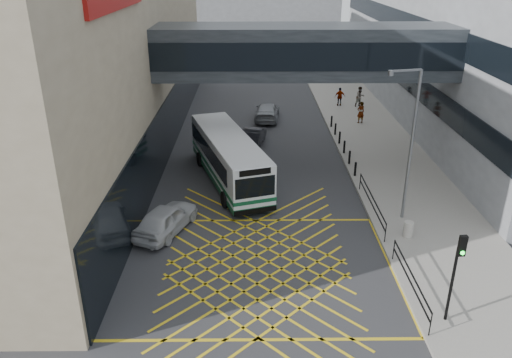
{
  "coord_description": "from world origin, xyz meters",
  "views": [
    {
      "loc": [
        -0.21,
        -18.6,
        12.57
      ],
      "look_at": [
        0.0,
        4.0,
        2.6
      ],
      "focal_mm": 35.0,
      "sensor_mm": 36.0,
      "label": 1
    }
  ],
  "objects_px": {
    "car_dark": "(253,136)",
    "car_silver": "(267,111)",
    "pedestrian_a": "(361,112)",
    "street_lamp": "(409,137)",
    "litter_bin": "(408,229)",
    "pedestrian_b": "(360,97)",
    "traffic_light": "(457,266)",
    "pedestrian_c": "(340,97)",
    "bus": "(228,157)",
    "car_white": "(166,218)"
  },
  "relations": [
    {
      "from": "litter_bin",
      "to": "pedestrian_a",
      "type": "relative_size",
      "value": 0.45
    },
    {
      "from": "car_silver",
      "to": "pedestrian_a",
      "type": "distance_m",
      "value": 7.81
    },
    {
      "from": "traffic_light",
      "to": "pedestrian_a",
      "type": "height_order",
      "value": "traffic_light"
    },
    {
      "from": "car_dark",
      "to": "car_silver",
      "type": "xyz_separation_m",
      "value": [
        1.23,
        6.36,
        0.08
      ]
    },
    {
      "from": "bus",
      "to": "pedestrian_a",
      "type": "xyz_separation_m",
      "value": [
        10.41,
        11.3,
        -0.51
      ]
    },
    {
      "from": "bus",
      "to": "litter_bin",
      "type": "distance_m",
      "value": 11.6
    },
    {
      "from": "bus",
      "to": "street_lamp",
      "type": "height_order",
      "value": "street_lamp"
    },
    {
      "from": "car_white",
      "to": "car_dark",
      "type": "bearing_deg",
      "value": -87.53
    },
    {
      "from": "car_white",
      "to": "pedestrian_a",
      "type": "height_order",
      "value": "pedestrian_a"
    },
    {
      "from": "street_lamp",
      "to": "litter_bin",
      "type": "height_order",
      "value": "street_lamp"
    },
    {
      "from": "litter_bin",
      "to": "pedestrian_b",
      "type": "bearing_deg",
      "value": 84.36
    },
    {
      "from": "bus",
      "to": "car_silver",
      "type": "relative_size",
      "value": 2.22
    },
    {
      "from": "traffic_light",
      "to": "pedestrian_b",
      "type": "relative_size",
      "value": 2.04
    },
    {
      "from": "car_silver",
      "to": "pedestrian_c",
      "type": "relative_size",
      "value": 2.85
    },
    {
      "from": "bus",
      "to": "car_white",
      "type": "relative_size",
      "value": 2.3
    },
    {
      "from": "traffic_light",
      "to": "bus",
      "type": "bearing_deg",
      "value": 117.85
    },
    {
      "from": "car_silver",
      "to": "pedestrian_b",
      "type": "relative_size",
      "value": 2.61
    },
    {
      "from": "car_white",
      "to": "car_silver",
      "type": "bearing_deg",
      "value": -84.96
    },
    {
      "from": "car_white",
      "to": "pedestrian_c",
      "type": "bearing_deg",
      "value": -97.08
    },
    {
      "from": "car_white",
      "to": "pedestrian_b",
      "type": "relative_size",
      "value": 2.52
    },
    {
      "from": "street_lamp",
      "to": "pedestrian_a",
      "type": "bearing_deg",
      "value": 72.32
    },
    {
      "from": "car_dark",
      "to": "traffic_light",
      "type": "xyz_separation_m",
      "value": [
        7.17,
        -19.95,
        1.92
      ]
    },
    {
      "from": "car_silver",
      "to": "litter_bin",
      "type": "distance_m",
      "value": 21.04
    },
    {
      "from": "litter_bin",
      "to": "pedestrian_b",
      "type": "xyz_separation_m",
      "value": [
        2.32,
        23.48,
        0.52
      ]
    },
    {
      "from": "traffic_light",
      "to": "car_dark",
      "type": "bearing_deg",
      "value": 104.67
    },
    {
      "from": "litter_bin",
      "to": "car_white",
      "type": "bearing_deg",
      "value": 175.76
    },
    {
      "from": "car_white",
      "to": "pedestrian_c",
      "type": "height_order",
      "value": "pedestrian_c"
    },
    {
      "from": "bus",
      "to": "traffic_light",
      "type": "xyz_separation_m",
      "value": [
        8.71,
        -13.44,
        1.02
      ]
    },
    {
      "from": "pedestrian_a",
      "to": "street_lamp",
      "type": "bearing_deg",
      "value": 66.43
    },
    {
      "from": "car_dark",
      "to": "car_silver",
      "type": "relative_size",
      "value": 0.89
    },
    {
      "from": "litter_bin",
      "to": "pedestrian_a",
      "type": "bearing_deg",
      "value": 85.75
    },
    {
      "from": "pedestrian_c",
      "to": "pedestrian_a",
      "type": "bearing_deg",
      "value": 97.27
    },
    {
      "from": "car_white",
      "to": "car_dark",
      "type": "height_order",
      "value": "car_white"
    },
    {
      "from": "pedestrian_a",
      "to": "pedestrian_b",
      "type": "distance_m",
      "value": 5.06
    },
    {
      "from": "pedestrian_b",
      "to": "car_silver",
      "type": "bearing_deg",
      "value": -177.98
    },
    {
      "from": "pedestrian_b",
      "to": "pedestrian_c",
      "type": "bearing_deg",
      "value": 149.9
    },
    {
      "from": "traffic_light",
      "to": "street_lamp",
      "type": "height_order",
      "value": "street_lamp"
    },
    {
      "from": "litter_bin",
      "to": "pedestrian_b",
      "type": "height_order",
      "value": "pedestrian_b"
    },
    {
      "from": "litter_bin",
      "to": "pedestrian_b",
      "type": "relative_size",
      "value": 0.44
    },
    {
      "from": "traffic_light",
      "to": "street_lamp",
      "type": "relative_size",
      "value": 0.48
    },
    {
      "from": "pedestrian_b",
      "to": "car_dark",
      "type": "bearing_deg",
      "value": -154.73
    },
    {
      "from": "car_white",
      "to": "street_lamp",
      "type": "relative_size",
      "value": 0.59
    },
    {
      "from": "pedestrian_c",
      "to": "litter_bin",
      "type": "bearing_deg",
      "value": 86.95
    },
    {
      "from": "car_silver",
      "to": "bus",
      "type": "bearing_deg",
      "value": 83.41
    },
    {
      "from": "bus",
      "to": "litter_bin",
      "type": "height_order",
      "value": "bus"
    },
    {
      "from": "street_lamp",
      "to": "pedestrian_b",
      "type": "distance_m",
      "value": 21.91
    },
    {
      "from": "car_silver",
      "to": "pedestrian_b",
      "type": "bearing_deg",
      "value": -152.9
    },
    {
      "from": "bus",
      "to": "street_lamp",
      "type": "xyz_separation_m",
      "value": [
        9.15,
        -5.24,
        3.03
      ]
    },
    {
      "from": "car_dark",
      "to": "traffic_light",
      "type": "relative_size",
      "value": 1.14
    },
    {
      "from": "bus",
      "to": "car_dark",
      "type": "height_order",
      "value": "bus"
    }
  ]
}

